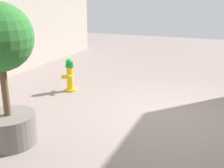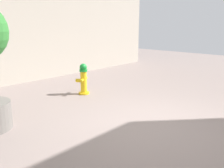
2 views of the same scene
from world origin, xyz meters
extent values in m
plane|color=gray|center=(0.00, 0.00, 0.00)|extent=(23.40, 23.40, 0.00)
cylinder|color=gold|center=(2.72, -0.63, 0.03)|extent=(0.29, 0.29, 0.05)
cylinder|color=gold|center=(2.72, -0.63, 0.34)|extent=(0.17, 0.17, 0.57)
cylinder|color=#198C33|center=(2.72, -0.63, 0.65)|extent=(0.21, 0.21, 0.06)
sphere|color=#198C33|center=(2.72, -0.63, 0.74)|extent=(0.20, 0.20, 0.20)
cylinder|color=gold|center=(2.66, -0.51, 0.41)|extent=(0.13, 0.15, 0.08)
cylinder|color=gold|center=(2.79, -0.74, 0.41)|extent=(0.13, 0.15, 0.08)
cylinder|color=gold|center=(2.85, -0.56, 0.37)|extent=(0.17, 0.15, 0.10)
camera|label=1|loc=(-0.85, 5.28, 2.30)|focal=44.85mm
camera|label=2|loc=(-2.26, 3.68, 1.88)|focal=40.07mm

